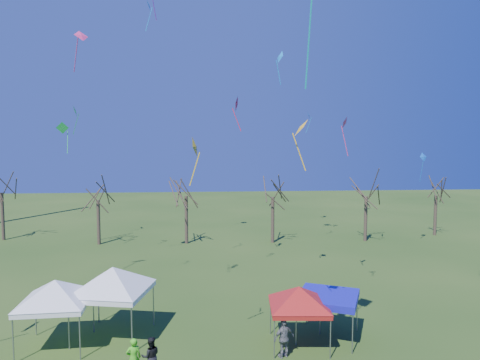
{
  "coord_description": "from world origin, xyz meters",
  "views": [
    {
      "loc": [
        -0.46,
        -16.84,
        9.59
      ],
      "look_at": [
        1.13,
        3.0,
        7.94
      ],
      "focal_mm": 32.0,
      "sensor_mm": 36.0,
      "label": 1
    }
  ],
  "objects_px": {
    "tree_5": "(437,181)",
    "tent_blue": "(328,298)",
    "tree_0": "(1,176)",
    "person_grey": "(284,338)",
    "tree_3": "(273,181)",
    "tent_white_mid": "(113,272)",
    "tree_1": "(97,185)",
    "tent_red": "(299,290)",
    "person_green": "(134,358)",
    "tree_4": "(367,180)",
    "tent_white_west": "(55,284)",
    "tree_2": "(186,179)",
    "person_dark": "(151,356)"
  },
  "relations": [
    {
      "from": "tent_white_mid",
      "to": "person_dark",
      "type": "xyz_separation_m",
      "value": [
        2.29,
        -3.79,
        -2.5
      ]
    },
    {
      "from": "tree_2",
      "to": "tree_3",
      "type": "xyz_separation_m",
      "value": [
        8.4,
        -0.33,
        -0.21
      ]
    },
    {
      "from": "tent_blue",
      "to": "person_green",
      "type": "xyz_separation_m",
      "value": [
        -9.0,
        -3.0,
        -1.18
      ]
    },
    {
      "from": "tent_blue",
      "to": "person_grey",
      "type": "height_order",
      "value": "tent_blue"
    },
    {
      "from": "tree_3",
      "to": "tent_blue",
      "type": "distance_m",
      "value": 21.13
    },
    {
      "from": "tree_2",
      "to": "tent_blue",
      "type": "bearing_deg",
      "value": -69.44
    },
    {
      "from": "tent_white_west",
      "to": "tent_blue",
      "type": "height_order",
      "value": "tent_white_west"
    },
    {
      "from": "tree_0",
      "to": "person_grey",
      "type": "xyz_separation_m",
      "value": [
        23.86,
        -25.85,
        -5.6
      ]
    },
    {
      "from": "tree_0",
      "to": "person_grey",
      "type": "bearing_deg",
      "value": -47.29
    },
    {
      "from": "tree_5",
      "to": "person_dark",
      "type": "relative_size",
      "value": 4.6
    },
    {
      "from": "tree_5",
      "to": "tree_2",
      "type": "bearing_deg",
      "value": -176.3
    },
    {
      "from": "person_grey",
      "to": "tent_white_mid",
      "type": "bearing_deg",
      "value": -41.82
    },
    {
      "from": "tree_0",
      "to": "tree_5",
      "type": "xyz_separation_m",
      "value": [
        44.57,
        -1.32,
        -0.76
      ]
    },
    {
      "from": "tent_red",
      "to": "tent_blue",
      "type": "distance_m",
      "value": 1.91
    },
    {
      "from": "tree_3",
      "to": "person_grey",
      "type": "distance_m",
      "value": 23.29
    },
    {
      "from": "tent_white_west",
      "to": "tent_red",
      "type": "bearing_deg",
      "value": -4.1
    },
    {
      "from": "tent_white_west",
      "to": "person_grey",
      "type": "xyz_separation_m",
      "value": [
        10.58,
        -1.86,
        -2.15
      ]
    },
    {
      "from": "tree_4",
      "to": "tent_white_west",
      "type": "bearing_deg",
      "value": -138.06
    },
    {
      "from": "tree_0",
      "to": "tent_red",
      "type": "height_order",
      "value": "tree_0"
    },
    {
      "from": "tree_0",
      "to": "tree_3",
      "type": "bearing_deg",
      "value": -7.08
    },
    {
      "from": "tree_5",
      "to": "tree_3",
      "type": "bearing_deg",
      "value": -173.48
    },
    {
      "from": "tree_5",
      "to": "tent_red",
      "type": "xyz_separation_m",
      "value": [
        -19.82,
        -23.49,
        -3.03
      ]
    },
    {
      "from": "tent_white_mid",
      "to": "tent_red",
      "type": "relative_size",
      "value": 1.2
    },
    {
      "from": "tree_3",
      "to": "tent_white_west",
      "type": "height_order",
      "value": "tree_3"
    },
    {
      "from": "tent_red",
      "to": "person_grey",
      "type": "relative_size",
      "value": 2.14
    },
    {
      "from": "tree_3",
      "to": "person_grey",
      "type": "height_order",
      "value": "tree_3"
    },
    {
      "from": "tree_4",
      "to": "tent_red",
      "type": "distance_m",
      "value": 24.52
    },
    {
      "from": "tent_white_west",
      "to": "tent_white_mid",
      "type": "xyz_separation_m",
      "value": [
        2.48,
        0.88,
        0.28
      ]
    },
    {
      "from": "tree_3",
      "to": "person_grey",
      "type": "bearing_deg",
      "value": -97.65
    },
    {
      "from": "tree_5",
      "to": "tent_white_mid",
      "type": "relative_size",
      "value": 1.64
    },
    {
      "from": "tree_3",
      "to": "person_green",
      "type": "relative_size",
      "value": 4.67
    },
    {
      "from": "tree_3",
      "to": "tent_red",
      "type": "distance_m",
      "value": 21.83
    },
    {
      "from": "tree_0",
      "to": "tent_blue",
      "type": "distance_m",
      "value": 35.99
    },
    {
      "from": "tree_5",
      "to": "tent_blue",
      "type": "height_order",
      "value": "tree_5"
    },
    {
      "from": "tent_red",
      "to": "tent_white_west",
      "type": "bearing_deg",
      "value": 175.9
    },
    {
      "from": "tree_1",
      "to": "tent_white_mid",
      "type": "xyz_separation_m",
      "value": [
        5.68,
        -20.36,
        -2.48
      ]
    },
    {
      "from": "tent_white_mid",
      "to": "person_green",
      "type": "distance_m",
      "value": 4.95
    },
    {
      "from": "tree_5",
      "to": "person_dark",
      "type": "height_order",
      "value": "tree_5"
    },
    {
      "from": "tree_1",
      "to": "tent_white_mid",
      "type": "relative_size",
      "value": 1.65
    },
    {
      "from": "person_green",
      "to": "tent_red",
      "type": "bearing_deg",
      "value": 179.47
    },
    {
      "from": "tree_2",
      "to": "tent_red",
      "type": "xyz_separation_m",
      "value": [
        6.27,
        -21.8,
        -3.59
      ]
    },
    {
      "from": "tent_red",
      "to": "person_green",
      "type": "height_order",
      "value": "tent_red"
    },
    {
      "from": "person_green",
      "to": "person_grey",
      "type": "bearing_deg",
      "value": 173.1
    },
    {
      "from": "tree_3",
      "to": "person_green",
      "type": "bearing_deg",
      "value": -111.81
    },
    {
      "from": "tree_3",
      "to": "tent_white_mid",
      "type": "distance_m",
      "value": 22.84
    },
    {
      "from": "tree_3",
      "to": "tree_5",
      "type": "bearing_deg",
      "value": 6.52
    },
    {
      "from": "tree_3",
      "to": "tree_4",
      "type": "relative_size",
      "value": 1.0
    },
    {
      "from": "tree_3",
      "to": "tree_0",
      "type": "bearing_deg",
      "value": 172.92
    },
    {
      "from": "tree_2",
      "to": "person_dark",
      "type": "height_order",
      "value": "tree_2"
    },
    {
      "from": "tree_4",
      "to": "tent_red",
      "type": "bearing_deg",
      "value": -118.12
    }
  ]
}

